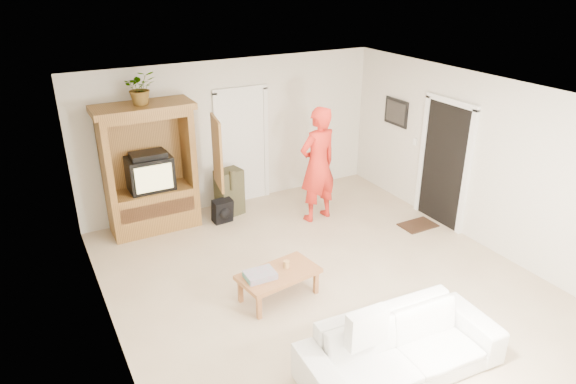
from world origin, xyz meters
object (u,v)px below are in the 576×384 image
at_px(sofa, 401,348).
at_px(armoire, 152,177).
at_px(coffee_table, 279,275).
at_px(man, 318,165).

bearing_deg(sofa, armoire, 110.42).
distance_m(armoire, coffee_table, 2.93).
relative_size(armoire, man, 1.06).
relative_size(sofa, coffee_table, 1.97).
height_order(man, coffee_table, man).
distance_m(man, sofa, 3.81).
distance_m(armoire, man, 2.71).
relative_size(armoire, coffee_table, 1.89).
distance_m(man, coffee_table, 2.50).
bearing_deg(armoire, man, -21.37).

